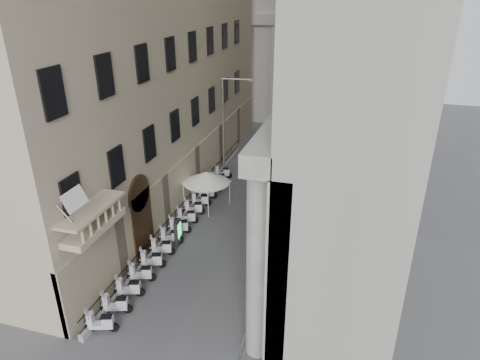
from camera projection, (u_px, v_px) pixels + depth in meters
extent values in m
cylinder|color=silver|center=(184.00, 196.00, 33.86)|extent=(0.06, 0.06, 2.03)
cylinder|color=silver|center=(215.00, 200.00, 33.22)|extent=(0.06, 0.06, 2.03)
cylinder|color=silver|center=(196.00, 183.00, 36.12)|extent=(0.06, 0.06, 2.03)
cylinder|color=silver|center=(225.00, 186.00, 35.48)|extent=(0.06, 0.06, 2.03)
cube|color=silver|center=(204.00, 179.00, 34.23)|extent=(2.76, 2.76, 0.11)
cone|color=silver|center=(204.00, 174.00, 34.04)|extent=(3.68, 3.68, 0.92)
cylinder|color=gray|center=(223.00, 128.00, 38.79)|extent=(0.16, 0.16, 8.85)
cylinder|color=gray|center=(238.00, 79.00, 36.79)|extent=(2.65, 0.47, 0.12)
cube|color=gray|center=(252.00, 80.00, 36.65)|extent=(0.58, 0.31, 0.17)
cube|color=black|center=(178.00, 232.00, 29.00)|extent=(0.34, 0.88, 1.82)
cube|color=#19E54C|center=(180.00, 230.00, 28.90)|extent=(0.09, 0.66, 1.01)
imported|color=black|center=(283.00, 154.00, 42.92)|extent=(0.70, 0.60, 1.63)
imported|color=black|center=(293.00, 140.00, 46.44)|extent=(1.14, 1.07, 1.87)
imported|color=black|center=(275.00, 164.00, 40.19)|extent=(1.08, 0.95, 1.87)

